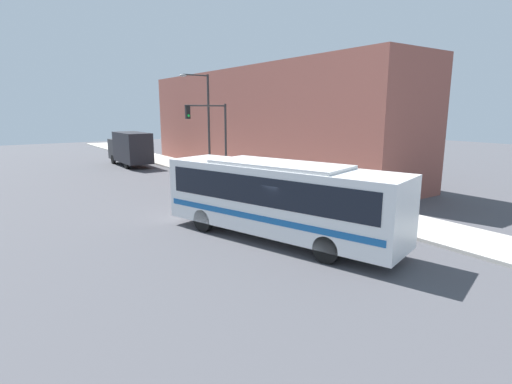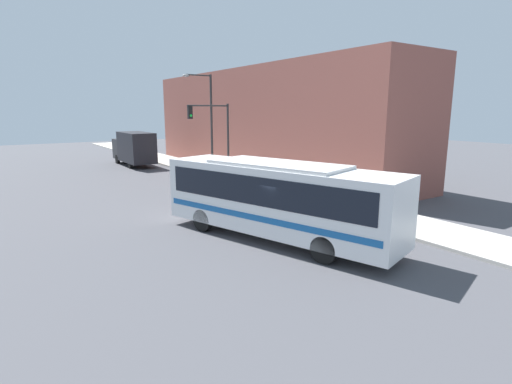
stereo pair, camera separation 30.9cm
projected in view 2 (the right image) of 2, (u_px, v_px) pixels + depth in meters
The scene contains 10 objects.
ground_plane at pixel (277, 239), 16.68m from camera, with size 120.00×120.00×0.00m, color #47474C.
sidewalk at pixel (199, 169), 36.29m from camera, with size 3.39×70.00×0.15m.
building_facade at pixel (263, 121), 35.21m from camera, with size 6.00×31.09×8.69m.
city_bus at pixel (277, 196), 16.25m from camera, with size 5.41×10.70×3.22m.
delivery_truck at pixel (134, 148), 38.52m from camera, with size 2.23×7.17×3.25m.
fire_hydrant at pixel (307, 196), 22.57m from camera, with size 0.21×0.28×0.70m.
traffic_light_pole at pixel (215, 129), 28.69m from camera, with size 3.28×0.35×5.60m.
parking_meter at pixel (263, 176), 25.93m from camera, with size 0.14×0.14×1.42m.
street_lamp at pixel (208, 117), 31.25m from camera, with size 2.42×0.28×7.84m.
pedestrian_near_corner at pixel (265, 174), 27.11m from camera, with size 0.34×0.34×1.71m.
Camera 2 is at (-9.67, -12.71, 5.26)m, focal length 28.00 mm.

